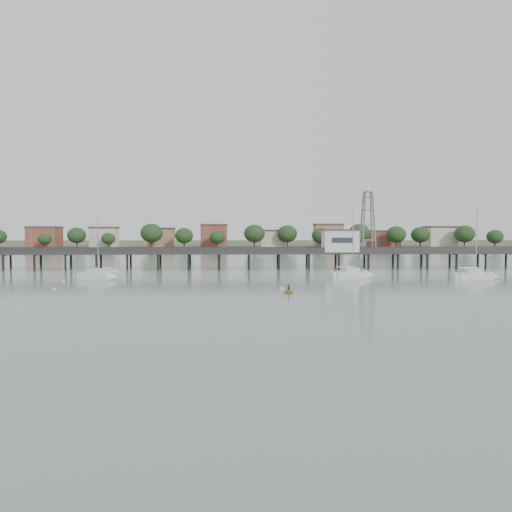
% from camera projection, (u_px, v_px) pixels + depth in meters
% --- Properties ---
extents(ground_plane, '(500.00, 500.00, 0.00)m').
position_uv_depth(ground_plane, '(232.00, 310.00, 56.75)').
color(ground_plane, slate).
rests_on(ground_plane, ground).
extents(pier, '(150.00, 5.00, 5.50)m').
position_uv_depth(pier, '(234.00, 253.00, 116.42)').
color(pier, '#2D2823').
rests_on(pier, ground).
extents(pier_building, '(8.40, 5.40, 5.30)m').
position_uv_depth(pier_building, '(340.00, 241.00, 117.27)').
color(pier_building, silver).
rests_on(pier_building, ground).
extents(lattice_tower, '(3.20, 3.20, 15.50)m').
position_uv_depth(lattice_tower, '(368.00, 222.00, 117.30)').
color(lattice_tower, slate).
rests_on(lattice_tower, ground).
extents(sailboat_c, '(8.99, 4.57, 14.23)m').
position_uv_depth(sailboat_c, '(357.00, 275.00, 94.91)').
color(sailboat_c, silver).
rests_on(sailboat_c, ground).
extents(sailboat_b, '(7.62, 4.19, 12.18)m').
position_uv_depth(sailboat_b, '(102.00, 276.00, 91.86)').
color(sailboat_b, silver).
rests_on(sailboat_b, ground).
extents(sailboat_d, '(8.54, 2.85, 13.91)m').
position_uv_depth(sailboat_d, '(480.00, 276.00, 91.98)').
color(sailboat_d, silver).
rests_on(sailboat_d, ground).
extents(white_tender, '(3.72, 2.62, 1.33)m').
position_uv_depth(white_tender, '(110.00, 271.00, 106.80)').
color(white_tender, silver).
rests_on(white_tender, ground).
extents(yellow_dinghy, '(1.86, 0.54, 2.61)m').
position_uv_depth(yellow_dinghy, '(288.00, 293.00, 72.44)').
color(yellow_dinghy, gold).
rests_on(yellow_dinghy, ground).
extents(dinghy_occupant, '(0.47, 1.11, 0.26)m').
position_uv_depth(dinghy_occupant, '(288.00, 293.00, 72.44)').
color(dinghy_occupant, black).
rests_on(dinghy_occupant, ground).
extents(mooring_buoys, '(80.39, 17.54, 0.39)m').
position_uv_depth(mooring_buoys, '(270.00, 282.00, 86.12)').
color(mooring_buoys, '#EDEAB8').
rests_on(mooring_buoys, ground).
extents(far_shore, '(500.00, 170.00, 10.40)m').
position_uv_depth(far_shore, '(236.00, 244.00, 295.77)').
color(far_shore, '#475133').
rests_on(far_shore, ground).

